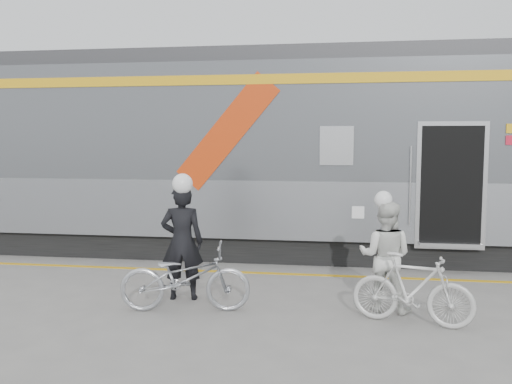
% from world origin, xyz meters
% --- Properties ---
extents(ground, '(90.00, 90.00, 0.00)m').
position_xyz_m(ground, '(0.00, 0.00, 0.00)').
color(ground, slate).
rests_on(ground, ground).
extents(train, '(24.00, 3.17, 4.10)m').
position_xyz_m(train, '(0.67, 4.19, 2.05)').
color(train, black).
rests_on(train, ground).
extents(safety_strip, '(24.00, 0.12, 0.01)m').
position_xyz_m(safety_strip, '(0.00, 2.15, 0.00)').
color(safety_strip, gold).
rests_on(safety_strip, ground).
extents(man, '(0.68, 0.50, 1.71)m').
position_xyz_m(man, '(-1.37, 0.45, 0.85)').
color(man, black).
rests_on(man, ground).
extents(bicycle_left, '(1.87, 0.90, 0.94)m').
position_xyz_m(bicycle_left, '(-1.17, -0.10, 0.47)').
color(bicycle_left, '#A4A6AC').
rests_on(bicycle_left, ground).
extents(woman, '(0.86, 0.75, 1.52)m').
position_xyz_m(woman, '(1.55, 0.35, 0.76)').
color(woman, silver).
rests_on(woman, ground).
extents(bicycle_right, '(1.59, 0.81, 0.92)m').
position_xyz_m(bicycle_right, '(1.85, -0.20, 0.46)').
color(bicycle_right, '#B8B7B3').
rests_on(bicycle_right, ground).
extents(helmet_man, '(0.30, 0.30, 0.30)m').
position_xyz_m(helmet_man, '(-1.37, 0.45, 1.85)').
color(helmet_man, white).
rests_on(helmet_man, man).
extents(helmet_woman, '(0.24, 0.24, 0.24)m').
position_xyz_m(helmet_woman, '(1.55, 0.35, 1.64)').
color(helmet_woman, white).
rests_on(helmet_woman, woman).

